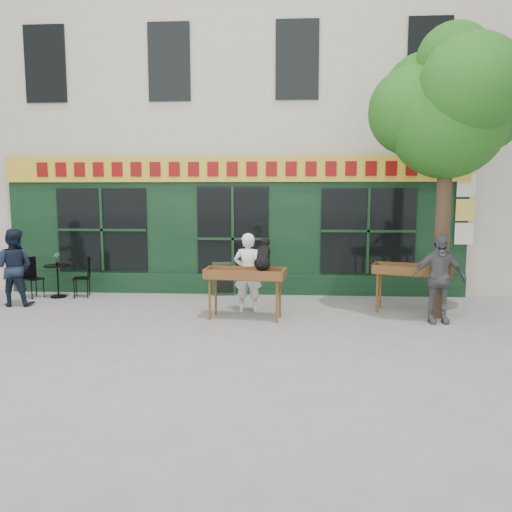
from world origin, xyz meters
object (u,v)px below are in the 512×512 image
object	(u,v)px
book_cart_right	(412,273)
man_right	(438,278)
book_cart_center	(245,277)
woman	(248,272)
dog	(263,253)
man_left	(14,267)
bistro_table	(58,274)

from	to	relation	value
book_cart_right	man_right	xyz separation A→B (m)	(0.30, -0.75, 0.02)
book_cart_center	woman	distance (m)	0.65
dog	man_left	world-z (taller)	man_left
dog	man_left	bearing A→B (deg)	177.17
man_right	bistro_table	size ratio (longest dim) A/B	2.21
woman	man_left	size ratio (longest dim) A/B	0.97
book_cart_center	bistro_table	distance (m)	4.90
woman	dog	bearing A→B (deg)	123.14
man_right	man_left	size ratio (longest dim) A/B	1.00
book_cart_center	man_left	distance (m)	5.17
man_right	bistro_table	world-z (taller)	man_right
bistro_table	book_cart_right	bearing A→B (deg)	-7.56
book_cart_right	man_right	size ratio (longest dim) A/B	0.96
book_cart_center	bistro_table	size ratio (longest dim) A/B	2.05
book_cart_center	book_cart_right	xyz separation A→B (m)	(3.34, 0.70, 0.00)
dog	book_cart_center	bearing A→B (deg)	178.45
woman	bistro_table	xyz separation A→B (m)	(-4.57, 1.10, -0.27)
book_cart_right	bistro_table	size ratio (longest dim) A/B	2.13
dog	man_left	xyz separation A→B (m)	(-5.45, 0.90, -0.45)
dog	book_cart_right	size ratio (longest dim) A/B	0.37
dog	bistro_table	distance (m)	5.29
bistro_table	man_left	distance (m)	1.09
bistro_table	woman	bearing A→B (deg)	-13.58
woman	man_left	distance (m)	5.10
dog	woman	world-z (taller)	woman
dog	woman	xyz separation A→B (m)	(-0.35, 0.70, -0.48)
book_cart_center	man_left	xyz separation A→B (m)	(-5.10, 0.85, 0.02)
dog	bistro_table	bearing A→B (deg)	166.44
dog	man_right	bearing A→B (deg)	6.65
woman	bistro_table	size ratio (longest dim) A/B	2.14
book_cart_right	man_left	world-z (taller)	man_left
woman	book_cart_right	bearing A→B (deg)	-172.49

